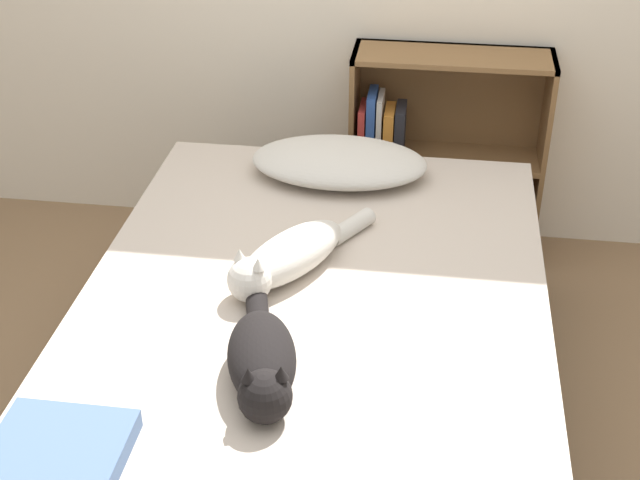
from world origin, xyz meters
TOP-DOWN VIEW (x-y plane):
  - ground_plane at (0.00, 0.00)m, footprint 8.00×8.00m
  - bed at (0.00, 0.00)m, footprint 1.36×1.92m
  - pillow at (-0.02, 0.74)m, footprint 0.61×0.38m
  - cat_light at (-0.09, 0.10)m, footprint 0.40×0.54m
  - cat_dark at (-0.07, -0.38)m, footprint 0.25×0.51m
  - bookshelf at (0.32, 1.28)m, footprint 0.77×0.26m
  - blanket_fold at (-0.47, -0.70)m, footprint 0.30×0.26m

SIDE VIEW (x-z plane):
  - ground_plane at x=0.00m, z-range 0.00..0.00m
  - bed at x=0.00m, z-range 0.00..0.57m
  - bookshelf at x=0.32m, z-range 0.02..0.88m
  - blanket_fold at x=-0.47m, z-range 0.57..0.62m
  - pillow at x=-0.02m, z-range 0.57..0.68m
  - cat_light at x=-0.09m, z-range 0.56..0.71m
  - cat_dark at x=-0.07m, z-range 0.56..0.71m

